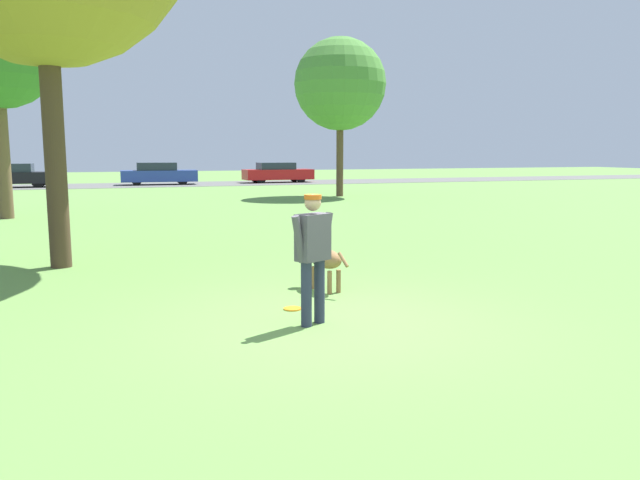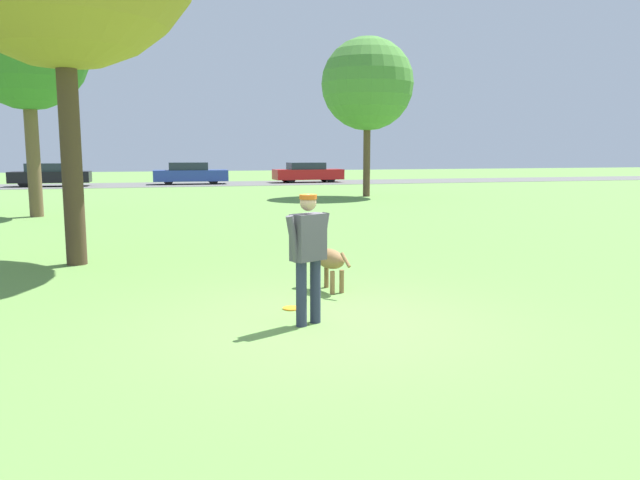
% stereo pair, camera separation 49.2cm
% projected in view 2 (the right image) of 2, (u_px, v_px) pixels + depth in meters
% --- Properties ---
extents(ground_plane, '(120.00, 120.00, 0.00)m').
position_uv_depth(ground_plane, '(331.00, 324.00, 7.57)').
color(ground_plane, '#608C42').
extents(far_road_strip, '(120.00, 6.00, 0.01)m').
position_uv_depth(far_road_strip, '(178.00, 184.00, 39.25)').
color(far_road_strip, '#5B5B59').
rests_on(far_road_strip, ground_plane).
extents(person, '(0.64, 0.39, 1.57)m').
position_uv_depth(person, '(308.00, 249.00, 7.42)').
color(person, '#2D334C').
rests_on(person, ground_plane).
extents(dog, '(0.47, 1.08, 0.68)m').
position_uv_depth(dog, '(327.00, 259.00, 9.34)').
color(dog, olive).
rests_on(dog, ground_plane).
extents(frisbee, '(0.24, 0.24, 0.02)m').
position_uv_depth(frisbee, '(292.00, 308.00, 8.27)').
color(frisbee, orange).
rests_on(frisbee, ground_plane).
extents(tree_far_left, '(3.79, 3.79, 7.13)m').
position_uv_depth(tree_far_left, '(26.00, 49.00, 19.23)').
color(tree_far_left, brown).
rests_on(tree_far_left, ground_plane).
extents(tree_far_right, '(4.18, 4.18, 7.19)m').
position_uv_depth(tree_far_right, '(367.00, 84.00, 28.20)').
color(tree_far_right, brown).
rests_on(tree_far_right, ground_plane).
extents(parked_car_black, '(4.52, 1.86, 1.37)m').
position_uv_depth(parked_car_black, '(50.00, 175.00, 36.86)').
color(parked_car_black, black).
rests_on(parked_car_black, ground_plane).
extents(parked_car_blue, '(4.65, 1.81, 1.38)m').
position_uv_depth(parked_car_blue, '(190.00, 174.00, 39.37)').
color(parked_car_blue, '#284293').
rests_on(parked_car_blue, ground_plane).
extents(parked_car_red, '(4.64, 1.82, 1.33)m').
position_uv_depth(parked_car_red, '(308.00, 173.00, 41.67)').
color(parked_car_red, red).
rests_on(parked_car_red, ground_plane).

